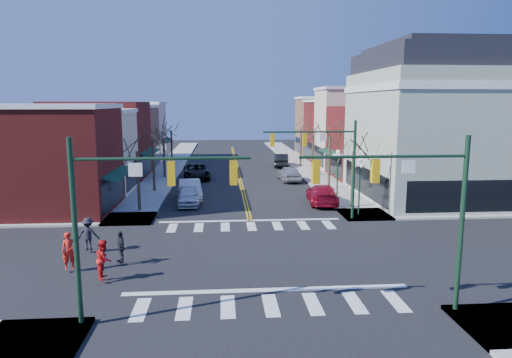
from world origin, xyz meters
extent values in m
plane|color=black|center=(0.00, 0.00, 0.00)|extent=(160.00, 160.00, 0.00)
cube|color=#9E9B93|center=(-8.75, 20.00, 0.07)|extent=(3.50, 70.00, 0.15)
cube|color=#9E9B93|center=(8.75, 20.00, 0.07)|extent=(3.50, 70.00, 0.15)
cube|color=maroon|center=(-15.50, 11.75, 4.00)|extent=(10.00, 8.50, 8.00)
cube|color=beige|center=(-15.50, 19.50, 3.75)|extent=(10.00, 7.00, 7.50)
cube|color=maroon|center=(-15.50, 27.50, 4.25)|extent=(10.00, 9.00, 8.50)
cube|color=#9F7158|center=(-15.50, 35.75, 3.90)|extent=(10.00, 7.50, 7.80)
cube|color=beige|center=(-15.50, 43.50, 4.10)|extent=(10.00, 8.00, 8.20)
cube|color=maroon|center=(15.50, 25.75, 4.00)|extent=(10.00, 8.50, 8.00)
cube|color=beige|center=(15.50, 33.50, 5.00)|extent=(10.00, 7.00, 10.00)
cube|color=maroon|center=(15.50, 41.00, 4.25)|extent=(10.00, 8.00, 8.50)
cube|color=#9F7158|center=(15.50, 49.00, 4.50)|extent=(10.00, 8.00, 9.00)
cube|color=#A3AF97|center=(16.50, 14.50, 5.50)|extent=(12.00, 14.00, 11.00)
cube|color=white|center=(16.50, 14.50, 9.60)|extent=(12.25, 14.25, 0.50)
cube|color=black|center=(16.50, 14.50, 11.90)|extent=(11.40, 13.40, 1.80)
cube|color=black|center=(16.50, 14.50, 13.00)|extent=(9.80, 11.80, 0.60)
cylinder|color=#14331E|center=(-7.40, -7.40, 3.60)|extent=(0.20, 0.20, 7.20)
cylinder|color=#14331E|center=(-4.15, -7.40, 6.40)|extent=(6.50, 0.12, 0.12)
cube|color=gold|center=(-3.83, -7.40, 5.85)|extent=(0.28, 0.28, 0.90)
cube|color=gold|center=(-1.55, -7.40, 5.85)|extent=(0.28, 0.28, 0.90)
cylinder|color=#14331E|center=(7.40, -7.40, 3.60)|extent=(0.20, 0.20, 7.20)
cylinder|color=#14331E|center=(4.15, -7.40, 6.40)|extent=(6.50, 0.12, 0.12)
cube|color=gold|center=(3.83, -7.40, 5.85)|extent=(0.28, 0.28, 0.90)
cube|color=gold|center=(1.55, -7.40, 5.85)|extent=(0.28, 0.28, 0.90)
cylinder|color=#14331E|center=(7.40, 7.40, 3.60)|extent=(0.20, 0.20, 7.20)
cylinder|color=#14331E|center=(4.15, 7.40, 6.40)|extent=(6.50, 0.12, 0.12)
cube|color=gold|center=(3.83, 7.40, 5.85)|extent=(0.28, 0.28, 0.90)
cube|color=gold|center=(1.55, 7.40, 5.85)|extent=(0.28, 0.28, 0.90)
cylinder|color=#14331E|center=(8.20, 8.50, 2.00)|extent=(0.12, 0.12, 4.00)
sphere|color=white|center=(8.20, 8.50, 4.15)|extent=(0.36, 0.36, 0.36)
cylinder|color=#14331E|center=(8.20, 15.00, 2.00)|extent=(0.12, 0.12, 4.00)
sphere|color=white|center=(8.20, 15.00, 4.15)|extent=(0.36, 0.36, 0.36)
cylinder|color=#382B21|center=(-8.40, 11.00, 2.38)|extent=(0.24, 0.24, 4.76)
cylinder|color=#382B21|center=(-8.40, 19.00, 2.52)|extent=(0.24, 0.24, 5.04)
cylinder|color=#382B21|center=(-8.40, 27.00, 2.27)|extent=(0.24, 0.24, 4.55)
cylinder|color=#382B21|center=(-8.40, 35.00, 2.45)|extent=(0.24, 0.24, 4.90)
cylinder|color=#382B21|center=(8.40, 11.00, 2.31)|extent=(0.24, 0.24, 4.62)
cylinder|color=#382B21|center=(8.40, 19.00, 2.59)|extent=(0.24, 0.24, 5.18)
cylinder|color=#382B21|center=(8.40, 27.00, 2.42)|extent=(0.24, 0.24, 4.83)
cylinder|color=#382B21|center=(8.40, 35.00, 2.48)|extent=(0.24, 0.24, 4.97)
imported|color=silver|center=(-4.80, 13.25, 0.78)|extent=(2.13, 4.67, 1.56)
imported|color=silver|center=(-4.80, 15.50, 0.85)|extent=(2.46, 5.37, 1.71)
imported|color=black|center=(-4.80, 26.47, 0.85)|extent=(3.32, 6.32, 1.70)
imported|color=maroon|center=(6.40, 12.92, 0.81)|extent=(2.76, 5.78, 1.63)
imported|color=#B5B5BA|center=(5.28, 24.26, 0.84)|extent=(2.29, 5.04, 1.68)
imported|color=black|center=(5.89, 35.65, 0.86)|extent=(2.40, 5.37, 1.71)
imported|color=red|center=(-9.65, -1.63, 1.10)|extent=(0.82, 0.70, 1.90)
imported|color=red|center=(-7.61, -2.97, 1.10)|extent=(0.79, 0.97, 1.89)
imported|color=black|center=(-7.30, -0.80, 0.99)|extent=(0.82, 1.06, 1.68)
imported|color=black|center=(-9.56, 1.40, 1.09)|extent=(1.27, 0.81, 1.87)
camera|label=1|loc=(-1.97, -24.10, 8.41)|focal=32.00mm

